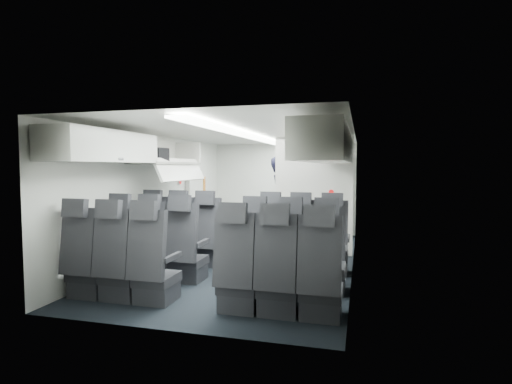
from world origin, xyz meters
The scene contains 14 objects.
cabin_shell centered at (0.00, 0.00, 1.12)m, with size 3.41×6.01×2.16m.
seat_row_front centered at (0.00, -0.53, 0.40)m, with size 3.33×0.56×1.24m.
seat_row_mid centered at (0.00, -1.43, 0.40)m, with size 3.33×0.56×1.24m.
seat_row_rear centered at (0.00, -2.33, 0.40)m, with size 3.33×0.56×1.24m.
overhead_bin_left_rear centered at (-1.40, -2.00, 1.86)m, with size 0.53×1.80×0.40m.
overhead_bin_left_front_open centered at (-1.44, -0.25, 1.74)m, with size 0.64×1.70×0.72m.
overhead_bin_right_rear centered at (1.40, -2.00, 1.86)m, with size 0.53×1.80×0.40m.
overhead_bin_right_front centered at (1.40, -0.25, 1.86)m, with size 0.53×1.70×0.40m.
bulkhead_partition centered at (0.98, 0.80, 1.08)m, with size 1.40×0.15×2.13m.
galley_unit centered at (0.95, 2.72, 0.95)m, with size 0.85×0.52×1.90m.
boarding_door centered at (-1.64, 1.55, 0.95)m, with size 0.12×1.27×1.86m.
flight_attendant centered at (0.28, 1.33, 0.90)m, with size 0.66×0.43×1.81m, color black.
carry_on_bag centered at (-1.42, -0.70, 1.77)m, with size 0.43×0.30×0.26m, color black.
papers centered at (0.47, 1.28, 1.01)m, with size 0.18×0.02×0.13m, color white.
Camera 1 is at (1.81, -6.46, 1.61)m, focal length 28.00 mm.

